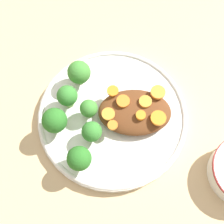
{
  "coord_description": "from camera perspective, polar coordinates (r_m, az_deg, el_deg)",
  "views": [
    {
      "loc": [
        0.0,
        -0.22,
        0.57
      ],
      "look_at": [
        0.0,
        0.0,
        0.03
      ],
      "focal_mm": 50.0,
      "sensor_mm": 36.0,
      "label": 1
    }
  ],
  "objects": [
    {
      "name": "broccoli_floret_5",
      "position": [
        0.53,
        -6.16,
        -8.48
      ],
      "size": [
        0.04,
        0.04,
        0.06
      ],
      "color": "#7FA85B",
      "rests_on": "plate"
    },
    {
      "name": "carrot_slice_6",
      "position": [
        0.58,
        8.27,
        3.59
      ],
      "size": [
        0.03,
        0.03,
        0.01
      ],
      "primitive_type": "cylinder",
      "color": "orange",
      "rests_on": "stew_mound"
    },
    {
      "name": "carrot_slice_7",
      "position": [
        0.55,
        0.12,
        -2.43
      ],
      "size": [
        0.02,
        0.02,
        0.01
      ],
      "primitive_type": "cylinder",
      "color": "orange",
      "rests_on": "stew_mound"
    },
    {
      "name": "carrot_slice_1",
      "position": [
        0.58,
        0.38,
        3.89
      ],
      "size": [
        0.02,
        0.02,
        0.0
      ],
      "primitive_type": "cylinder",
      "color": "orange",
      "rests_on": "stew_mound"
    },
    {
      "name": "carrot_slice_0",
      "position": [
        0.57,
        5.99,
        1.91
      ],
      "size": [
        0.02,
        0.02,
        0.0
      ],
      "primitive_type": "cylinder",
      "color": "orange",
      "rests_on": "stew_mound"
    },
    {
      "name": "broccoli_floret_3",
      "position": [
        0.59,
        -6.17,
        7.18
      ],
      "size": [
        0.04,
        0.04,
        0.06
      ],
      "color": "#7FA85B",
      "rests_on": "plate"
    },
    {
      "name": "carrot_slice_2",
      "position": [
        0.56,
        -0.82,
        -0.37
      ],
      "size": [
        0.02,
        0.02,
        0.0
      ],
      "primitive_type": "cylinder",
      "color": "orange",
      "rests_on": "stew_mound"
    },
    {
      "name": "broccoli_floret_4",
      "position": [
        0.55,
        -3.85,
        -3.66
      ],
      "size": [
        0.04,
        0.04,
        0.05
      ],
      "color": "#759E51",
      "rests_on": "plate"
    },
    {
      "name": "plate",
      "position": [
        0.6,
        -0.0,
        -0.77
      ],
      "size": [
        0.28,
        0.28,
        0.02
      ],
      "color": "silver",
      "rests_on": "ground_plane"
    },
    {
      "name": "broccoli_floret_2",
      "position": [
        0.56,
        -10.57,
        -1.61
      ],
      "size": [
        0.05,
        0.05,
        0.06
      ],
      "color": "#7FA85B",
      "rests_on": "plate"
    },
    {
      "name": "stew_mound",
      "position": [
        0.58,
        4.04,
        0.11
      ],
      "size": [
        0.14,
        0.09,
        0.03
      ],
      "primitive_type": "ellipsoid",
      "color": "#5B3319",
      "rests_on": "plate"
    },
    {
      "name": "carrot_slice_4",
      "position": [
        0.57,
        1.91,
        1.97
      ],
      "size": [
        0.02,
        0.02,
        0.01
      ],
      "primitive_type": "cylinder",
      "color": "orange",
      "rests_on": "stew_mound"
    },
    {
      "name": "carrot_slice_3",
      "position": [
        0.56,
        8.33,
        -1.11
      ],
      "size": [
        0.03,
        0.03,
        0.01
      ],
      "primitive_type": "cylinder",
      "color": "orange",
      "rests_on": "stew_mound"
    },
    {
      "name": "broccoli_floret_0",
      "position": [
        0.58,
        -8.3,
        2.84
      ],
      "size": [
        0.04,
        0.04,
        0.06
      ],
      "color": "#7FA85B",
      "rests_on": "plate"
    },
    {
      "name": "carrot_slice_5",
      "position": [
        0.56,
        5.14,
        -0.61
      ],
      "size": [
        0.02,
        0.02,
        0.01
      ],
      "primitive_type": "cylinder",
      "color": "orange",
      "rests_on": "stew_mound"
    },
    {
      "name": "broccoli_floret_1",
      "position": [
        0.56,
        -4.42,
        0.12
      ],
      "size": [
        0.03,
        0.03,
        0.05
      ],
      "color": "#7FA85B",
      "rests_on": "plate"
    },
    {
      "name": "ground_plane",
      "position": [
        0.61,
        -0.0,
        -1.19
      ],
      "size": [
        4.0,
        4.0,
        0.0
      ],
      "primitive_type": "plane",
      "color": "tan"
    }
  ]
}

